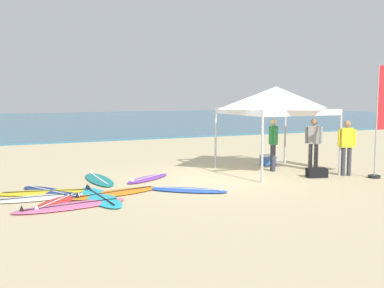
{
  "coord_description": "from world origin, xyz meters",
  "views": [
    {
      "loc": [
        -6.44,
        -12.14,
        2.55
      ],
      "look_at": [
        -0.46,
        0.8,
        1.0
      ],
      "focal_mm": 44.27,
      "sensor_mm": 36.0,
      "label": 1
    }
  ],
  "objects_px": {
    "banner_flag": "(379,126)",
    "canopy_tent": "(276,98)",
    "person_green": "(273,141)",
    "surfboard_red": "(56,202)",
    "cooler_box": "(268,160)",
    "surfboard_orange": "(115,193)",
    "person_yellow": "(347,144)",
    "surfboard_blue": "(188,190)",
    "surfboard_white": "(38,198)",
    "surfboard_purple": "(148,178)",
    "surfboard_navy": "(54,192)",
    "surfboard_pink": "(71,206)",
    "gear_bag_near_tent": "(317,173)",
    "surfboard_cyan": "(99,197)",
    "surfboard_teal": "(99,179)",
    "surfboard_yellow": "(47,192)",
    "person_grey": "(314,141)"
  },
  "relations": [
    {
      "from": "cooler_box",
      "to": "surfboard_pink",
      "type": "bearing_deg",
      "value": -156.27
    },
    {
      "from": "surfboard_orange",
      "to": "surfboard_yellow",
      "type": "xyz_separation_m",
      "value": [
        -1.54,
        0.8,
        -0.0
      ]
    },
    {
      "from": "surfboard_blue",
      "to": "person_yellow",
      "type": "height_order",
      "value": "person_yellow"
    },
    {
      "from": "surfboard_cyan",
      "to": "surfboard_teal",
      "type": "bearing_deg",
      "value": 76.51
    },
    {
      "from": "surfboard_cyan",
      "to": "person_green",
      "type": "height_order",
      "value": "person_green"
    },
    {
      "from": "person_grey",
      "to": "surfboard_yellow",
      "type": "bearing_deg",
      "value": -179.55
    },
    {
      "from": "surfboard_navy",
      "to": "person_green",
      "type": "xyz_separation_m",
      "value": [
        7.06,
        0.62,
        0.95
      ]
    },
    {
      "from": "surfboard_pink",
      "to": "surfboard_cyan",
      "type": "xyz_separation_m",
      "value": [
        0.8,
        0.62,
        -0.0
      ]
    },
    {
      "from": "surfboard_teal",
      "to": "surfboard_pink",
      "type": "bearing_deg",
      "value": -114.86
    },
    {
      "from": "surfboard_teal",
      "to": "person_grey",
      "type": "bearing_deg",
      "value": -9.4
    },
    {
      "from": "surfboard_teal",
      "to": "person_yellow",
      "type": "bearing_deg",
      "value": -18.26
    },
    {
      "from": "surfboard_white",
      "to": "banner_flag",
      "type": "relative_size",
      "value": 0.71
    },
    {
      "from": "surfboard_orange",
      "to": "person_yellow",
      "type": "xyz_separation_m",
      "value": [
        7.21,
        -0.35,
        0.95
      ]
    },
    {
      "from": "surfboard_pink",
      "to": "surfboard_yellow",
      "type": "xyz_separation_m",
      "value": [
        -0.26,
        1.72,
        0.0
      ]
    },
    {
      "from": "surfboard_pink",
      "to": "gear_bag_near_tent",
      "type": "relative_size",
      "value": 4.43
    },
    {
      "from": "person_yellow",
      "to": "canopy_tent",
      "type": "bearing_deg",
      "value": 136.26
    },
    {
      "from": "person_yellow",
      "to": "cooler_box",
      "type": "relative_size",
      "value": 3.42
    },
    {
      "from": "surfboard_blue",
      "to": "surfboard_yellow",
      "type": "xyz_separation_m",
      "value": [
        -3.35,
        1.24,
        -0.0
      ]
    },
    {
      "from": "surfboard_blue",
      "to": "person_yellow",
      "type": "xyz_separation_m",
      "value": [
        5.41,
        0.09,
        0.95
      ]
    },
    {
      "from": "surfboard_red",
      "to": "canopy_tent",
      "type": "bearing_deg",
      "value": 12.71
    },
    {
      "from": "canopy_tent",
      "to": "cooler_box",
      "type": "bearing_deg",
      "value": 65.35
    },
    {
      "from": "surfboard_pink",
      "to": "banner_flag",
      "type": "relative_size",
      "value": 0.78
    },
    {
      "from": "surfboard_blue",
      "to": "gear_bag_near_tent",
      "type": "height_order",
      "value": "gear_bag_near_tent"
    },
    {
      "from": "surfboard_pink",
      "to": "gear_bag_near_tent",
      "type": "bearing_deg",
      "value": 5.37
    },
    {
      "from": "person_yellow",
      "to": "banner_flag",
      "type": "bearing_deg",
      "value": -48.1
    },
    {
      "from": "surfboard_blue",
      "to": "person_grey",
      "type": "height_order",
      "value": "person_grey"
    },
    {
      "from": "surfboard_blue",
      "to": "cooler_box",
      "type": "distance_m",
      "value": 5.18
    },
    {
      "from": "surfboard_teal",
      "to": "surfboard_orange",
      "type": "bearing_deg",
      "value": -92.01
    },
    {
      "from": "surfboard_purple",
      "to": "cooler_box",
      "type": "height_order",
      "value": "cooler_box"
    },
    {
      "from": "canopy_tent",
      "to": "person_grey",
      "type": "bearing_deg",
      "value": -12.93
    },
    {
      "from": "person_green",
      "to": "banner_flag",
      "type": "relative_size",
      "value": 0.5
    },
    {
      "from": "canopy_tent",
      "to": "person_yellow",
      "type": "distance_m",
      "value": 2.6
    },
    {
      "from": "surfboard_red",
      "to": "cooler_box",
      "type": "height_order",
      "value": "cooler_box"
    },
    {
      "from": "canopy_tent",
      "to": "surfboard_orange",
      "type": "xyz_separation_m",
      "value": [
        -5.62,
        -1.17,
        -2.35
      ]
    },
    {
      "from": "surfboard_teal",
      "to": "banner_flag",
      "type": "distance_m",
      "value": 8.45
    },
    {
      "from": "surfboard_blue",
      "to": "surfboard_white",
      "type": "distance_m",
      "value": 3.71
    },
    {
      "from": "cooler_box",
      "to": "person_green",
      "type": "bearing_deg",
      "value": -116.45
    },
    {
      "from": "cooler_box",
      "to": "surfboard_red",
      "type": "bearing_deg",
      "value": -160.01
    },
    {
      "from": "surfboard_purple",
      "to": "person_green",
      "type": "relative_size",
      "value": 1.06
    },
    {
      "from": "surfboard_navy",
      "to": "person_green",
      "type": "bearing_deg",
      "value": 5.04
    },
    {
      "from": "surfboard_red",
      "to": "person_grey",
      "type": "relative_size",
      "value": 1.08
    },
    {
      "from": "person_grey",
      "to": "banner_flag",
      "type": "xyz_separation_m",
      "value": [
        0.88,
        -1.89,
        0.59
      ]
    },
    {
      "from": "person_green",
      "to": "banner_flag",
      "type": "height_order",
      "value": "banner_flag"
    },
    {
      "from": "surfboard_red",
      "to": "person_grey",
      "type": "bearing_deg",
      "value": 8.83
    },
    {
      "from": "surfboard_purple",
      "to": "surfboard_cyan",
      "type": "xyz_separation_m",
      "value": [
        -1.9,
        -1.86,
        -0.0
      ]
    },
    {
      "from": "person_grey",
      "to": "cooler_box",
      "type": "distance_m",
      "value": 1.85
    },
    {
      "from": "surfboard_red",
      "to": "person_yellow",
      "type": "height_order",
      "value": "person_yellow"
    },
    {
      "from": "surfboard_purple",
      "to": "surfboard_blue",
      "type": "bearing_deg",
      "value": -79.23
    },
    {
      "from": "surfboard_purple",
      "to": "surfboard_blue",
      "type": "height_order",
      "value": "same"
    },
    {
      "from": "banner_flag",
      "to": "canopy_tent",
      "type": "bearing_deg",
      "value": 134.99
    }
  ]
}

